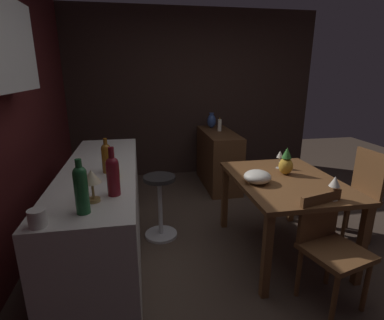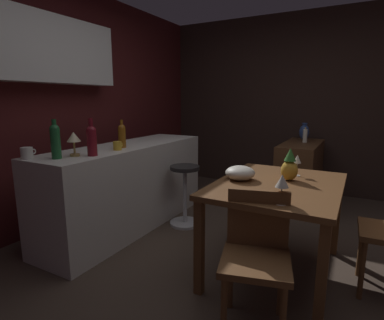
% 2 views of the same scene
% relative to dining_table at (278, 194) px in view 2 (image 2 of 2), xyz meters
% --- Properties ---
extents(ground_plane, '(9.00, 9.00, 0.00)m').
position_rel_dining_table_xyz_m(ground_plane, '(-0.03, 0.29, -0.65)').
color(ground_plane, '#47382D').
extents(wall_kitchen_back, '(5.20, 0.33, 2.60)m').
position_rel_dining_table_xyz_m(wall_kitchen_back, '(-0.09, 2.37, 0.76)').
color(wall_kitchen_back, '#4C1919').
rests_on(wall_kitchen_back, ground_plane).
extents(wall_side_right, '(0.10, 4.40, 2.60)m').
position_rel_dining_table_xyz_m(wall_side_right, '(2.52, 0.59, 0.65)').
color(wall_side_right, '#33231E').
rests_on(wall_side_right, ground_plane).
extents(dining_table, '(1.20, 0.90, 0.74)m').
position_rel_dining_table_xyz_m(dining_table, '(0.00, 0.00, 0.00)').
color(dining_table, brown).
rests_on(dining_table, ground_plane).
extents(kitchen_counter, '(2.10, 0.60, 0.90)m').
position_rel_dining_table_xyz_m(kitchen_counter, '(0.15, 1.63, -0.20)').
color(kitchen_counter, silver).
rests_on(kitchen_counter, ground_plane).
extents(sideboard_cabinet, '(1.10, 0.44, 0.82)m').
position_rel_dining_table_xyz_m(sideboard_cabinet, '(1.80, 0.13, -0.24)').
color(sideboard_cabinet, '#56351E').
rests_on(sideboard_cabinet, ground_plane).
extents(chair_near_window, '(0.49, 0.49, 0.82)m').
position_rel_dining_table_xyz_m(chair_near_window, '(-0.64, -0.03, -0.19)').
color(chair_near_window, brown).
rests_on(chair_near_window, ground_plane).
extents(bar_stool, '(0.34, 0.34, 0.67)m').
position_rel_dining_table_xyz_m(bar_stool, '(0.48, 1.11, -0.29)').
color(bar_stool, '#262323').
rests_on(bar_stool, ground_plane).
extents(wine_glass_left, '(0.07, 0.07, 0.18)m').
position_rel_dining_table_xyz_m(wine_glass_left, '(0.30, -0.08, 0.23)').
color(wine_glass_left, silver).
rests_on(wine_glass_left, dining_table).
extents(wine_glass_right, '(0.08, 0.08, 0.19)m').
position_rel_dining_table_xyz_m(wine_glass_right, '(-0.48, -0.13, 0.23)').
color(wine_glass_right, silver).
rests_on(wine_glass_right, dining_table).
extents(pineapple_centerpiece, '(0.13, 0.13, 0.26)m').
position_rel_dining_table_xyz_m(pineapple_centerpiece, '(0.12, -0.05, 0.20)').
color(pineapple_centerpiece, gold).
rests_on(pineapple_centerpiece, dining_table).
extents(fruit_bowl, '(0.24, 0.24, 0.11)m').
position_rel_dining_table_xyz_m(fruit_bowl, '(-0.04, 0.30, 0.15)').
color(fruit_bowl, beige).
rests_on(fruit_bowl, dining_table).
extents(wine_bottle_amber, '(0.07, 0.07, 0.28)m').
position_rel_dining_table_xyz_m(wine_bottle_amber, '(-0.00, 1.55, 0.38)').
color(wine_bottle_amber, '#8C5114').
rests_on(wine_bottle_amber, kitchen_counter).
extents(wine_bottle_ruby, '(0.08, 0.08, 0.32)m').
position_rel_dining_table_xyz_m(wine_bottle_ruby, '(-0.47, 1.46, 0.39)').
color(wine_bottle_ruby, maroon).
rests_on(wine_bottle_ruby, kitchen_counter).
extents(wine_bottle_green, '(0.08, 0.08, 0.32)m').
position_rel_dining_table_xyz_m(wine_bottle_green, '(-0.71, 1.62, 0.40)').
color(wine_bottle_green, '#1E592D').
rests_on(wine_bottle_green, kitchen_counter).
extents(cup_mustard, '(0.11, 0.08, 0.08)m').
position_rel_dining_table_xyz_m(cup_mustard, '(-0.14, 1.48, 0.29)').
color(cup_mustard, gold).
rests_on(cup_mustard, kitchen_counter).
extents(cup_white, '(0.13, 0.09, 0.09)m').
position_rel_dining_table_xyz_m(cup_white, '(-0.82, 1.83, 0.30)').
color(cup_white, white).
rests_on(cup_white, kitchen_counter).
extents(counter_lamp, '(0.11, 0.11, 0.21)m').
position_rel_dining_table_xyz_m(counter_lamp, '(-0.56, 1.58, 0.40)').
color(counter_lamp, '#A58447').
rests_on(counter_lamp, kitchen_counter).
extents(pillar_candle_tall, '(0.06, 0.06, 0.20)m').
position_rel_dining_table_xyz_m(pillar_candle_tall, '(1.87, 0.11, 0.26)').
color(pillar_candle_tall, white).
rests_on(pillar_candle_tall, sideboard_cabinet).
extents(vase_ceramic_blue, '(0.13, 0.13, 0.23)m').
position_rel_dining_table_xyz_m(vase_ceramic_blue, '(2.14, 0.16, 0.28)').
color(vase_ceramic_blue, '#334C8C').
rests_on(vase_ceramic_blue, sideboard_cabinet).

